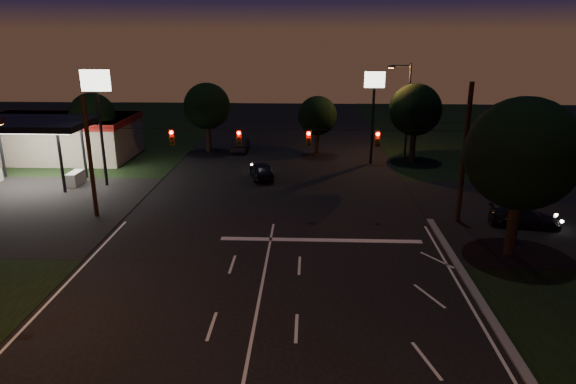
# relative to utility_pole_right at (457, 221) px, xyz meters

# --- Properties ---
(ground) EXTENTS (140.00, 140.00, 0.00)m
(ground) POSITION_rel_utility_pole_right_xyz_m (-12.00, -15.00, 0.00)
(ground) COLOR black
(ground) RESTS_ON ground
(cross_street_right) EXTENTS (20.00, 16.00, 0.02)m
(cross_street_right) POSITION_rel_utility_pole_right_xyz_m (8.00, 1.00, 0.00)
(cross_street_right) COLOR black
(cross_street_right) RESTS_ON ground
(stop_bar) EXTENTS (12.00, 0.50, 0.01)m
(stop_bar) POSITION_rel_utility_pole_right_xyz_m (-9.00, -3.50, 0.01)
(stop_bar) COLOR silver
(stop_bar) RESTS_ON ground
(utility_pole_right) EXTENTS (0.30, 0.30, 9.00)m
(utility_pole_right) POSITION_rel_utility_pole_right_xyz_m (0.00, 0.00, 0.00)
(utility_pole_right) COLOR black
(utility_pole_right) RESTS_ON ground
(utility_pole_left) EXTENTS (0.28, 0.28, 8.00)m
(utility_pole_left) POSITION_rel_utility_pole_right_xyz_m (-24.00, 0.00, 0.00)
(utility_pole_left) COLOR black
(utility_pole_left) RESTS_ON ground
(signal_span) EXTENTS (24.00, 0.40, 1.56)m
(signal_span) POSITION_rel_utility_pole_right_xyz_m (-12.00, -0.04, 5.50)
(signal_span) COLOR black
(signal_span) RESTS_ON ground
(gas_station) EXTENTS (14.20, 16.10, 5.25)m
(gas_station) POSITION_rel_utility_pole_right_xyz_m (-33.86, 15.39, 2.38)
(gas_station) COLOR gray
(gas_station) RESTS_ON ground
(pole_sign_left_near) EXTENTS (2.20, 0.30, 9.10)m
(pole_sign_left_near) POSITION_rel_utility_pole_right_xyz_m (-26.00, 7.00, 6.98)
(pole_sign_left_near) COLOR black
(pole_sign_left_near) RESTS_ON ground
(pole_sign_right) EXTENTS (1.80, 0.30, 8.40)m
(pole_sign_right) POSITION_rel_utility_pole_right_xyz_m (-4.00, 15.00, 6.24)
(pole_sign_right) COLOR black
(pole_sign_right) RESTS_ON ground
(street_light_right_far) EXTENTS (2.20, 0.35, 9.00)m
(street_light_right_far) POSITION_rel_utility_pole_right_xyz_m (-0.76, 17.00, 5.24)
(street_light_right_far) COLOR black
(street_light_right_far) RESTS_ON ground
(tree_right_near) EXTENTS (6.00, 6.00, 8.76)m
(tree_right_near) POSITION_rel_utility_pole_right_xyz_m (1.53, -4.83, 5.68)
(tree_right_near) COLOR black
(tree_right_near) RESTS_ON ground
(tree_far_a) EXTENTS (4.20, 4.20, 6.42)m
(tree_far_a) POSITION_rel_utility_pole_right_xyz_m (-29.98, 15.12, 4.26)
(tree_far_a) COLOR black
(tree_far_a) RESTS_ON ground
(tree_far_b) EXTENTS (4.60, 4.60, 6.98)m
(tree_far_b) POSITION_rel_utility_pole_right_xyz_m (-19.98, 19.13, 4.61)
(tree_far_b) COLOR black
(tree_far_b) RESTS_ON ground
(tree_far_c) EXTENTS (3.80, 3.80, 5.86)m
(tree_far_c) POSITION_rel_utility_pole_right_xyz_m (-8.98, 18.10, 3.90)
(tree_far_c) COLOR black
(tree_far_c) RESTS_ON ground
(tree_far_d) EXTENTS (4.80, 4.80, 7.30)m
(tree_far_d) POSITION_rel_utility_pole_right_xyz_m (0.02, 16.13, 4.83)
(tree_far_d) COLOR black
(tree_far_d) RESTS_ON ground
(tree_far_e) EXTENTS (4.00, 4.00, 6.18)m
(tree_far_e) POSITION_rel_utility_pole_right_xyz_m (8.02, 14.11, 4.11)
(tree_far_e) COLOR black
(tree_far_e) RESTS_ON ground
(car_oncoming_a) EXTENTS (2.59, 4.46, 1.43)m
(car_oncoming_a) POSITION_rel_utility_pole_right_xyz_m (-13.72, 9.46, 0.71)
(car_oncoming_a) COLOR black
(car_oncoming_a) RESTS_ON ground
(car_oncoming_b) EXTENTS (1.60, 4.40, 1.44)m
(car_oncoming_b) POSITION_rel_utility_pole_right_xyz_m (-16.86, 19.62, 0.72)
(car_oncoming_b) COLOR black
(car_oncoming_b) RESTS_ON ground
(car_cross) EXTENTS (4.55, 2.40, 1.26)m
(car_cross) POSITION_rel_utility_pole_right_xyz_m (4.01, -0.68, 0.63)
(car_cross) COLOR black
(car_cross) RESTS_ON ground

